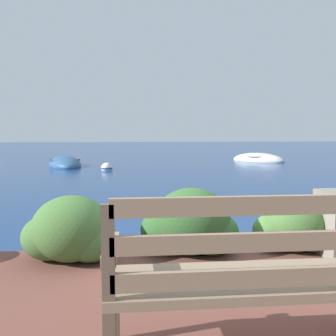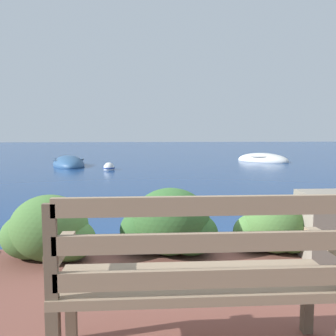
{
  "view_description": "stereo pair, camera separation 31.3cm",
  "coord_description": "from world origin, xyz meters",
  "views": [
    {
      "loc": [
        -0.98,
        -3.83,
        1.45
      ],
      "look_at": [
        0.05,
        6.89,
        0.34
      ],
      "focal_mm": 40.0,
      "sensor_mm": 36.0,
      "label": 1
    },
    {
      "loc": [
        -0.67,
        -3.86,
        1.45
      ],
      "look_at": [
        0.05,
        6.89,
        0.34
      ],
      "focal_mm": 40.0,
      "sensor_mm": 36.0,
      "label": 2
    }
  ],
  "objects": [
    {
      "name": "ground_plane",
      "position": [
        0.0,
        0.0,
        0.0
      ],
      "size": [
        80.0,
        80.0,
        0.0
      ],
      "color": "navy"
    },
    {
      "name": "park_bench",
      "position": [
        -0.39,
        -2.01,
        0.7
      ],
      "size": [
        1.49,
        0.48,
        0.93
      ],
      "rotation": [
        0.0,
        0.0,
        -0.13
      ],
      "color": "brown",
      "rests_on": "patio_terrace"
    },
    {
      "name": "hedge_clump_left",
      "position": [
        -1.57,
        -0.33,
        0.49
      ],
      "size": [
        0.91,
        0.66,
        0.62
      ],
      "color": "#426B33",
      "rests_on": "patio_terrace"
    },
    {
      "name": "hedge_clump_centre",
      "position": [
        -0.41,
        -0.24,
        0.51
      ],
      "size": [
        0.97,
        0.7,
        0.66
      ],
      "color": "#2D5628",
      "rests_on": "patio_terrace"
    },
    {
      "name": "hedge_clump_right",
      "position": [
        0.65,
        -0.25,
        0.46
      ],
      "size": [
        0.8,
        0.58,
        0.55
      ],
      "color": "#426B33",
      "rests_on": "patio_terrace"
    },
    {
      "name": "rowboat_nearest",
      "position": [
        -3.67,
        11.36,
        0.06
      ],
      "size": [
        1.97,
        3.05,
        0.71
      ],
      "rotation": [
        0.0,
        0.0,
        1.87
      ],
      "color": "#2D517A",
      "rests_on": "ground_plane"
    },
    {
      "name": "rowboat_mid",
      "position": [
        4.76,
        12.77,
        0.06
      ],
      "size": [
        2.55,
        2.53,
        0.68
      ],
      "rotation": [
        0.0,
        0.0,
        2.37
      ],
      "color": "silver",
      "rests_on": "ground_plane"
    },
    {
      "name": "mooring_buoy",
      "position": [
        -1.91,
        9.7,
        0.07
      ],
      "size": [
        0.44,
        0.44,
        0.4
      ],
      "color": "white",
      "rests_on": "ground_plane"
    }
  ]
}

